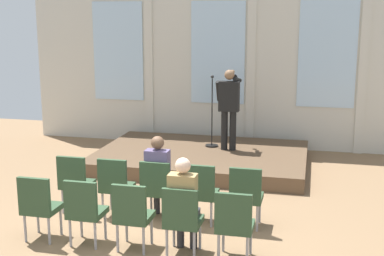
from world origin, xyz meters
name	(u,v)px	position (x,y,z in m)	size (l,w,h in m)	color
ground_plane	(138,244)	(0.00, 0.00, 0.00)	(15.16, 15.16, 0.00)	#846647
rear_partition	(220,51)	(0.04, 5.82, 2.26)	(9.32, 0.14, 4.53)	beige
stage_platform	(202,158)	(0.00, 4.03, 0.14)	(4.31, 2.99, 0.29)	brown
speaker	(229,104)	(0.52, 4.30, 1.28)	(0.50, 0.69, 1.70)	black
mic_stand	(212,131)	(0.12, 4.49, 0.63)	(0.28, 0.28, 1.55)	black
chair_r0_c0	(75,180)	(-1.35, 0.89, 0.53)	(0.46, 0.44, 0.94)	#99999E
chair_r0_c1	(115,183)	(-0.67, 0.89, 0.53)	(0.46, 0.44, 0.94)	#99999E
chair_r0_c2	(157,186)	(0.00, 0.89, 0.53)	(0.46, 0.44, 0.94)	#99999E
audience_r0_c2	(159,173)	(0.00, 0.97, 0.72)	(0.36, 0.39, 1.30)	#2D2D33
chair_r0_c3	(201,190)	(0.67, 0.89, 0.53)	(0.46, 0.44, 0.94)	#99999E
chair_r0_c4	(246,193)	(1.35, 0.89, 0.53)	(0.46, 0.44, 0.94)	#99999E
chair_r1_c0	(39,204)	(-1.35, -0.21, 0.53)	(0.46, 0.44, 0.94)	#99999E
chair_r1_c1	(85,208)	(-0.67, -0.21, 0.53)	(0.46, 0.44, 0.94)	#99999E
chair_r1_c2	(132,212)	(0.00, -0.21, 0.53)	(0.46, 0.44, 0.94)	#99999E
chair_r1_c3	(182,217)	(0.67, -0.21, 0.53)	(0.46, 0.44, 0.94)	#99999E
audience_r1_c3	(184,201)	(0.67, -0.13, 0.73)	(0.36, 0.39, 1.30)	#2D2D33
chair_r1_c4	(234,222)	(1.35, -0.21, 0.53)	(0.46, 0.44, 0.94)	#99999E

